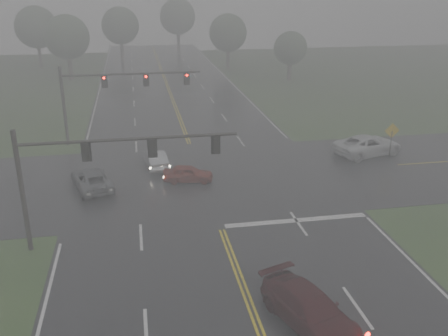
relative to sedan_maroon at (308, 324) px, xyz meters
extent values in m
cube|color=black|center=(-2.07, 14.70, 0.00)|extent=(18.00, 160.00, 0.02)
cube|color=black|center=(-2.07, 16.70, 0.00)|extent=(120.00, 14.00, 0.02)
cube|color=silver|center=(2.43, 9.10, 0.00)|extent=(8.50, 0.50, 0.01)
imported|color=#33090C|center=(0.00, 0.00, 0.00)|extent=(3.61, 5.44, 1.46)
imported|color=maroon|center=(-3.11, 16.26, 0.00)|extent=(3.64, 1.97, 1.18)
imported|color=#B2B5BA|center=(-5.20, 19.60, 0.00)|extent=(1.87, 4.04, 1.28)
imported|color=#4F5256|center=(-9.60, 16.15, 0.00)|extent=(3.35, 5.07, 1.30)
imported|color=silver|center=(11.73, 19.39, 0.00)|extent=(6.21, 4.10, 1.59)
cylinder|color=black|center=(-12.27, 8.41, 3.25)|extent=(0.25, 0.25, 6.50)
cylinder|color=black|center=(-12.27, 8.41, 5.78)|extent=(0.16, 0.16, 0.72)
cylinder|color=black|center=(-6.79, 8.41, 5.73)|extent=(10.95, 0.16, 0.16)
cube|color=black|center=(-8.98, 8.41, 5.19)|extent=(0.31, 0.25, 0.95)
cube|color=black|center=(-8.98, 8.55, 5.19)|extent=(0.50, 0.03, 1.13)
cube|color=black|center=(-5.70, 8.41, 5.19)|extent=(0.31, 0.25, 0.95)
cube|color=black|center=(-5.70, 8.55, 5.19)|extent=(0.50, 0.03, 1.13)
cube|color=black|center=(-2.41, 8.41, 5.19)|extent=(0.31, 0.25, 0.95)
cube|color=black|center=(-2.41, 8.55, 5.19)|extent=(0.50, 0.03, 1.13)
cylinder|color=black|center=(-12.27, 26.33, 3.34)|extent=(0.26, 0.26, 6.67)
cylinder|color=black|center=(-12.27, 26.33, 5.93)|extent=(0.17, 0.17, 0.74)
cylinder|color=black|center=(-6.54, 26.33, 5.88)|extent=(11.45, 0.17, 0.17)
cube|color=black|center=(-8.83, 26.33, 5.33)|extent=(0.32, 0.26, 0.97)
cube|color=black|center=(-8.83, 26.48, 5.33)|extent=(0.51, 0.03, 1.16)
cylinder|color=#FF0C05|center=(-8.83, 26.18, 5.63)|extent=(0.20, 0.06, 0.20)
cube|color=black|center=(-5.39, 26.33, 5.33)|extent=(0.32, 0.26, 0.97)
cube|color=black|center=(-5.39, 26.48, 5.33)|extent=(0.51, 0.03, 1.16)
cylinder|color=#FF0C05|center=(-5.39, 26.18, 5.63)|extent=(0.20, 0.06, 0.20)
cube|color=black|center=(-1.96, 26.33, 5.33)|extent=(0.32, 0.26, 0.97)
cube|color=black|center=(-1.96, 26.48, 5.33)|extent=(0.51, 0.03, 1.16)
cylinder|color=#FF0C05|center=(-1.96, 26.18, 5.63)|extent=(0.20, 0.06, 0.20)
cylinder|color=black|center=(12.98, 18.15, 1.15)|extent=(0.08, 0.08, 2.30)
cube|color=gold|center=(12.98, 18.18, 2.30)|extent=(1.21, 0.05, 1.21)
cylinder|color=#392F25|center=(-15.03, 56.75, 1.71)|extent=(0.60, 0.60, 3.42)
sphere|color=#374830|center=(-15.03, 56.75, 5.89)|extent=(6.08, 6.08, 6.08)
cylinder|color=#392F25|center=(8.24, 61.43, 1.62)|extent=(0.51, 0.51, 3.25)
sphere|color=#374830|center=(8.24, 61.43, 5.59)|extent=(5.77, 5.77, 5.77)
cylinder|color=#392F25|center=(-8.08, 72.36, 1.75)|extent=(0.60, 0.60, 3.49)
sphere|color=#374830|center=(-8.08, 72.36, 6.01)|extent=(6.21, 6.21, 6.21)
cylinder|color=#392F25|center=(15.05, 51.17, 1.28)|extent=(0.59, 0.59, 2.57)
sphere|color=#374830|center=(15.05, 51.17, 4.43)|extent=(4.57, 4.57, 4.57)
cylinder|color=#392F25|center=(-20.85, 68.29, 1.83)|extent=(0.52, 0.52, 3.65)
sphere|color=#374830|center=(-20.85, 68.29, 6.29)|extent=(6.50, 6.50, 6.50)
cylinder|color=#392F25|center=(2.62, 83.66, 1.92)|extent=(0.62, 0.62, 3.83)
sphere|color=#374830|center=(2.62, 83.66, 6.60)|extent=(6.82, 6.82, 6.82)
camera|label=1|loc=(-6.41, -15.92, 13.22)|focal=40.00mm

